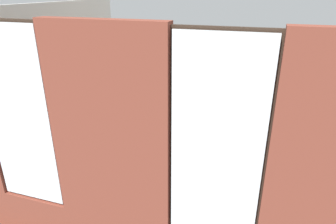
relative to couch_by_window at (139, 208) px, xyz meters
name	(u,v)px	position (x,y,z in m)	size (l,w,h in m)	color
ground_plane	(180,156)	(0.01, -2.23, -0.38)	(6.41, 6.52, 0.10)	brown
brick_wall_with_windows	(112,166)	(0.01, 0.65, 1.12)	(5.81, 0.30, 3.05)	brown
white_wall_right	(52,77)	(2.87, -2.03, 1.20)	(0.10, 5.52, 3.05)	silver
couch_by_window	(139,208)	(0.00, 0.00, 0.00)	(1.98, 0.87, 0.80)	black
couch_left	(291,159)	(-2.19, -2.15, 0.00)	(0.96, 1.78, 0.80)	black
coffee_table	(162,132)	(0.46, -2.38, 0.04)	(1.27, 0.90, 0.42)	tan
cup_ceramic	(179,127)	(0.11, -2.53, 0.15)	(0.09, 0.09, 0.11)	silver
candle_jar	(157,125)	(0.62, -2.49, 0.14)	(0.08, 0.08, 0.10)	#B7333D
table_plant_small	(144,125)	(0.84, -2.24, 0.22)	(0.15, 0.15, 0.24)	beige
remote_black	(164,133)	(0.36, -2.24, 0.10)	(0.05, 0.17, 0.02)	black
media_console	(62,139)	(2.57, -1.66, -0.10)	(0.95, 0.42, 0.46)	black
tv_flatscreen	(58,116)	(2.57, -1.67, 0.46)	(0.95, 0.20, 0.65)	black
papasan_chair	(199,102)	(0.08, -4.38, 0.10)	(1.03, 1.03, 0.67)	olive
potted_plant_beside_window_right	(15,174)	(2.11, 0.10, 0.22)	(0.88, 0.81, 1.00)	#9E5638
potted_plant_between_couches	(242,209)	(-1.44, -0.05, 0.32)	(0.65, 0.65, 0.99)	#47423D
potted_plant_near_tv	(52,142)	(2.03, -0.74, 0.39)	(1.08, 1.03, 1.37)	#9E5638
potted_plant_foreground_right	(127,91)	(2.27, -4.44, 0.16)	(0.45, 0.45, 0.72)	gray
potted_plant_corner_near_left	(294,103)	(-2.35, -4.50, 0.30)	(1.06, 0.99, 1.13)	#47423D
potted_plant_by_left_couch	(270,123)	(-1.79, -3.47, 0.11)	(0.39, 0.39, 0.64)	gray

